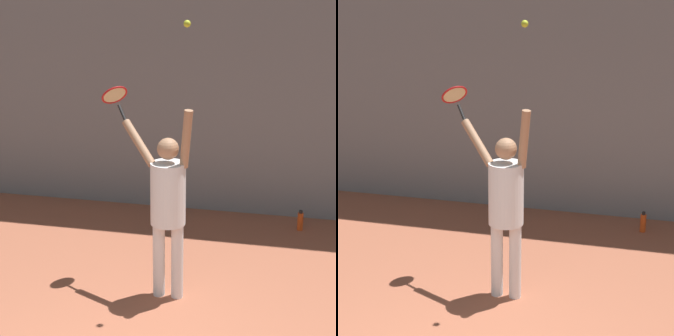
% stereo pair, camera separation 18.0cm
% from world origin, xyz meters
% --- Properties ---
extents(back_wall, '(18.00, 0.10, 5.00)m').
position_xyz_m(back_wall, '(0.00, 5.25, 2.50)').
color(back_wall, slate).
rests_on(back_wall, ground_plane).
extents(tennis_player, '(0.87, 0.54, 2.10)m').
position_xyz_m(tennis_player, '(-0.20, 2.49, 1.11)').
color(tennis_player, white).
rests_on(tennis_player, ground_plane).
extents(tennis_racket, '(0.39, 0.40, 0.38)m').
position_xyz_m(tennis_racket, '(-0.90, 2.97, 2.10)').
color(tennis_racket, black).
extents(tennis_ball, '(0.07, 0.07, 0.07)m').
position_xyz_m(tennis_ball, '(0.01, 2.41, 2.93)').
color(tennis_ball, '#CCDB2D').
extents(water_bottle, '(0.08, 0.08, 0.29)m').
position_xyz_m(water_bottle, '(1.18, 4.71, 0.13)').
color(water_bottle, '#D84C19').
rests_on(water_bottle, ground_plane).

